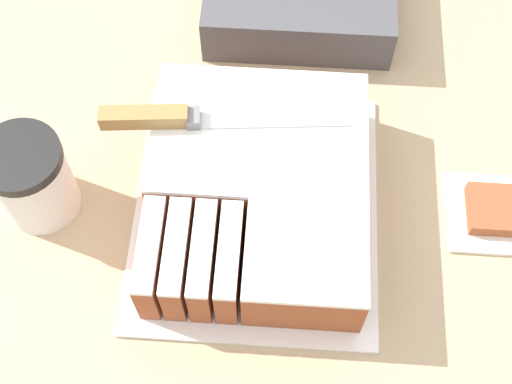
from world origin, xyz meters
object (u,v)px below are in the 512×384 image
object	(u,v)px
cake	(259,189)
brownie	(494,209)
storage_box	(299,3)
coffee_cup	(31,179)
knife	(173,118)
cake_board	(256,209)

from	to	relation	value
cake	brownie	world-z (taller)	cake
cake	storage_box	bearing A→B (deg)	83.21
coffee_cup	brownie	world-z (taller)	coffee_cup
brownie	knife	bearing A→B (deg)	172.50
knife	brownie	xyz separation A→B (m)	(0.40, -0.05, -0.09)
knife	cake	bearing A→B (deg)	-35.47
cake_board	cake	world-z (taller)	cake
cake_board	storage_box	bearing A→B (deg)	82.72
coffee_cup	brownie	bearing A→B (deg)	1.95
cake_board	cake	bearing A→B (deg)	50.81
coffee_cup	storage_box	distance (m)	0.45
knife	coffee_cup	bearing A→B (deg)	-161.99
brownie	coffee_cup	bearing A→B (deg)	-178.05
brownie	storage_box	distance (m)	0.40
cake_board	cake	size ratio (longest dim) A/B	1.14
cake	brownie	xyz separation A→B (m)	(0.30, 0.01, -0.03)
cake	storage_box	xyz separation A→B (m)	(0.04, 0.32, -0.01)
knife	storage_box	size ratio (longest dim) A/B	1.14
cake	storage_box	world-z (taller)	cake
cake	knife	distance (m)	0.13
cake	storage_box	size ratio (longest dim) A/B	1.15
coffee_cup	cake_board	bearing A→B (deg)	1.28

